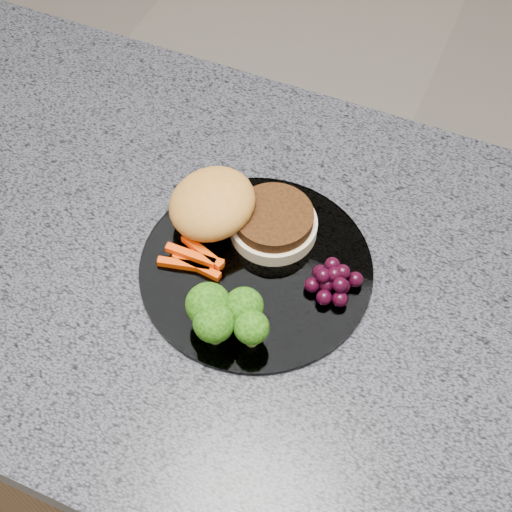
{
  "coord_description": "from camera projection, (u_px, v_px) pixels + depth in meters",
  "views": [
    {
      "loc": [
        0.19,
        -0.4,
        1.56
      ],
      "look_at": [
        0.01,
        0.01,
        0.93
      ],
      "focal_mm": 50.0,
      "sensor_mm": 36.0,
      "label": 1
    }
  ],
  "objects": [
    {
      "name": "broccoli",
      "position": [
        225.0,
        314.0,
        0.72
      ],
      "size": [
        0.09,
        0.07,
        0.06
      ],
      "rotation": [
        0.0,
        0.0,
        0.18
      ],
      "color": "olive",
      "rests_on": "plate"
    },
    {
      "name": "countertop",
      "position": [
        244.0,
        279.0,
        0.81
      ],
      "size": [
        1.2,
        0.6,
        0.04
      ],
      "primitive_type": "cube",
      "color": "#4E4E58",
      "rests_on": "island_cabinet"
    },
    {
      "name": "plate",
      "position": [
        256.0,
        268.0,
        0.79
      ],
      "size": [
        0.26,
        0.26,
        0.01
      ],
      "primitive_type": "cylinder",
      "color": "white",
      "rests_on": "countertop"
    },
    {
      "name": "burger",
      "position": [
        234.0,
        213.0,
        0.8
      ],
      "size": [
        0.2,
        0.15,
        0.05
      ],
      "rotation": [
        0.0,
        0.0,
        0.41
      ],
      "color": "beige",
      "rests_on": "plate"
    },
    {
      "name": "grape_bunch",
      "position": [
        333.0,
        281.0,
        0.76
      ],
      "size": [
        0.06,
        0.05,
        0.03
      ],
      "rotation": [
        0.0,
        0.0,
        0.08
      ],
      "color": "black",
      "rests_on": "plate"
    },
    {
      "name": "island_cabinet",
      "position": [
        248.0,
        426.0,
        1.18
      ],
      "size": [
        1.2,
        0.6,
        0.86
      ],
      "primitive_type": "cube",
      "color": "brown",
      "rests_on": "ground"
    },
    {
      "name": "carrot_sticks",
      "position": [
        195.0,
        259.0,
        0.79
      ],
      "size": [
        0.07,
        0.04,
        0.02
      ],
      "rotation": [
        0.0,
        0.0,
        -0.25
      ],
      "color": "#F74404",
      "rests_on": "plate"
    }
  ]
}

